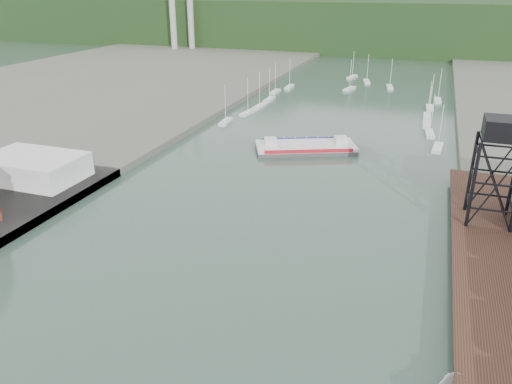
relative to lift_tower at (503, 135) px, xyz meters
The scene contains 6 objects.
east_pier 19.03m from the lift_tower, 81.25° to the right, with size 14.00×70.00×2.45m.
white_shed 80.28m from the lift_tower, behind, with size 18.00×12.00×4.50m, color silver.
lift_tower is the anchor object (origin of this frame).
marina_sailboats 89.04m from the lift_tower, 113.46° to the left, with size 57.71×92.65×0.90m.
distant_hills 246.51m from the lift_tower, 99.10° to the left, with size 500.00×120.00×80.00m.
chain_ferry 48.97m from the lift_tower, 140.43° to the left, with size 24.16×17.25×3.23m.
Camera 1 is at (24.48, -18.72, 36.21)m, focal length 35.00 mm.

